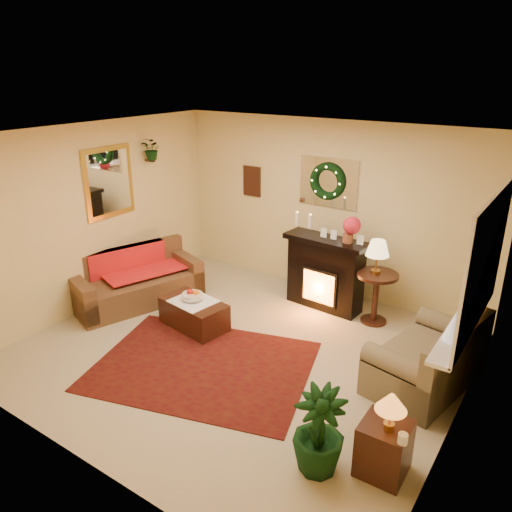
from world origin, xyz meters
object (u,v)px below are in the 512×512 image
Objects in this scene: end_table_square at (384,446)px; coffee_table at (194,313)px; side_table_round at (375,300)px; sofa at (136,276)px; loveseat at (427,350)px; fireplace at (325,271)px.

coffee_table is (-3.02, 1.04, -0.06)m from end_table_square.
coffee_table is at bearing -142.53° from side_table_round.
coffee_table is (1.17, -0.10, -0.22)m from sofa.
side_table_round reaches higher than end_table_square.
loveseat is 2.80× the size of end_table_square.
side_table_round is at bearing 113.10° from end_table_square.
fireplace is 1.95m from coffee_table.
coffee_table is at bearing -159.51° from loveseat.
side_table_round is 2.45m from coffee_table.
coffee_table is (-1.94, -1.49, -0.12)m from side_table_round.
fireplace is 2.18× the size of end_table_square.
fireplace is at bearing 61.79° from coffee_table.
coffee_table is at bearing 14.41° from sofa.
fireplace is at bearing 177.09° from side_table_round.
sofa is at bearing -144.24° from fireplace.
sofa is 1.19m from coffee_table.
side_table_round reaches higher than coffee_table.
loveseat is 1.53× the size of coffee_table.
fireplace is 0.78× the size of loveseat.
loveseat is 1.92× the size of side_table_round.
end_table_square is at bearing -10.01° from coffee_table.
sofa is at bearing -163.31° from loveseat.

